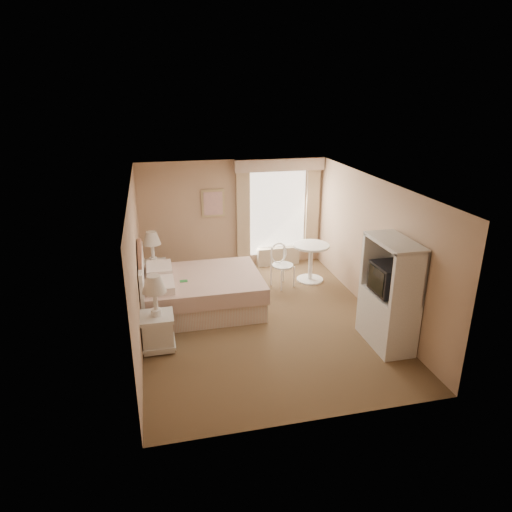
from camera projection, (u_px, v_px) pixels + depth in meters
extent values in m
cube|color=brown|center=(261.00, 320.00, 8.31)|extent=(4.20, 5.50, 0.01)
cube|color=silver|center=(262.00, 184.00, 7.44)|extent=(4.20, 5.50, 0.01)
cube|color=tan|center=(233.00, 215.00, 10.39)|extent=(4.20, 0.01, 2.50)
cube|color=tan|center=(316.00, 335.00, 5.37)|extent=(4.20, 0.01, 2.50)
cube|color=tan|center=(136.00, 266.00, 7.43)|extent=(0.01, 5.50, 2.50)
cube|color=tan|center=(373.00, 247.00, 8.32)|extent=(0.01, 5.50, 2.50)
cube|color=white|center=(278.00, 212.00, 10.58)|extent=(1.30, 0.02, 2.00)
cube|color=#CFB591|center=(243.00, 215.00, 10.36)|extent=(0.30, 0.08, 2.05)
cube|color=#CFB591|center=(312.00, 211.00, 10.71)|extent=(0.30, 0.08, 2.05)
cube|color=tan|center=(280.00, 164.00, 10.11)|extent=(2.05, 0.20, 0.28)
cube|color=beige|center=(278.00, 256.00, 10.86)|extent=(1.00, 0.22, 0.42)
cube|color=tan|center=(213.00, 203.00, 10.16)|extent=(0.52, 0.03, 0.62)
cube|color=beige|center=(213.00, 203.00, 10.14)|extent=(0.42, 0.02, 0.52)
cube|color=tan|center=(201.00, 300.00, 8.67)|extent=(2.18, 1.66, 0.37)
cube|color=beige|center=(201.00, 284.00, 8.56)|extent=(2.25, 1.73, 0.29)
cube|color=white|center=(161.00, 285.00, 7.97)|extent=(0.47, 0.64, 0.15)
cube|color=white|center=(159.00, 269.00, 8.69)|extent=(0.47, 0.64, 0.15)
cube|color=#238235|center=(184.00, 281.00, 8.29)|extent=(0.14, 0.10, 0.01)
cube|color=white|center=(143.00, 286.00, 8.32)|extent=(0.06, 1.77, 1.14)
cylinder|color=#9F6955|center=(143.00, 281.00, 8.28)|extent=(0.05, 1.56, 1.56)
cube|color=white|center=(158.00, 333.00, 7.31)|extent=(0.48, 0.48, 0.52)
cube|color=white|center=(157.00, 317.00, 7.21)|extent=(0.52, 0.52, 0.06)
cube|color=white|center=(159.00, 343.00, 7.37)|extent=(0.52, 0.52, 0.05)
cylinder|color=white|center=(156.00, 312.00, 7.18)|extent=(0.17, 0.17, 0.10)
cylinder|color=white|center=(155.00, 300.00, 7.10)|extent=(0.07, 0.07, 0.42)
cone|color=beige|center=(154.00, 284.00, 7.01)|extent=(0.37, 0.37, 0.27)
cube|color=white|center=(155.00, 276.00, 9.52)|extent=(0.47, 0.47, 0.51)
cube|color=white|center=(154.00, 264.00, 9.42)|extent=(0.51, 0.51, 0.06)
cube|color=white|center=(155.00, 284.00, 9.58)|extent=(0.51, 0.51, 0.05)
cylinder|color=white|center=(153.00, 260.00, 9.39)|extent=(0.16, 0.16, 0.10)
cylinder|color=white|center=(153.00, 251.00, 9.32)|extent=(0.07, 0.07, 0.41)
cone|color=beige|center=(152.00, 238.00, 9.22)|extent=(0.37, 0.37, 0.26)
cylinder|color=white|center=(310.00, 279.00, 10.01)|extent=(0.58, 0.58, 0.03)
cylinder|color=white|center=(311.00, 263.00, 9.88)|extent=(0.09, 0.09, 0.78)
cylinder|color=white|center=(311.00, 246.00, 9.74)|extent=(0.78, 0.78, 0.04)
cylinder|color=white|center=(281.00, 281.00, 9.42)|extent=(0.03, 0.03, 0.46)
cylinder|color=white|center=(294.00, 277.00, 9.62)|extent=(0.03, 0.03, 0.46)
cylinder|color=white|center=(271.00, 275.00, 9.68)|extent=(0.03, 0.03, 0.46)
cylinder|color=white|center=(283.00, 272.00, 9.87)|extent=(0.03, 0.03, 0.46)
cylinder|color=white|center=(283.00, 266.00, 9.56)|extent=(0.59, 0.59, 0.04)
torus|color=white|center=(279.00, 253.00, 9.59)|extent=(0.44, 0.28, 0.44)
cylinder|color=white|center=(271.00, 256.00, 9.53)|extent=(0.03, 0.03, 0.40)
cylinder|color=white|center=(284.00, 253.00, 9.72)|extent=(0.03, 0.03, 0.40)
cube|color=white|center=(386.00, 319.00, 7.42)|extent=(0.54, 1.08, 0.88)
cube|color=white|center=(409.00, 281.00, 6.66)|extent=(0.54, 0.08, 0.88)
cube|color=white|center=(377.00, 258.00, 7.57)|extent=(0.54, 0.08, 0.88)
cube|color=white|center=(395.00, 242.00, 6.96)|extent=(0.54, 1.08, 0.06)
cube|color=white|center=(407.00, 267.00, 7.17)|extent=(0.04, 1.08, 0.88)
cube|color=black|center=(390.00, 279.00, 7.17)|extent=(0.47, 0.59, 0.47)
cube|color=black|center=(376.00, 280.00, 7.12)|extent=(0.02, 0.49, 0.39)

